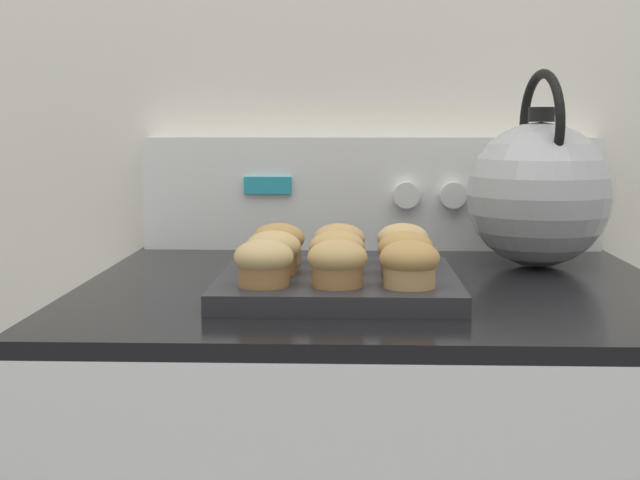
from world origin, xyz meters
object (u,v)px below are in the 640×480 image
(muffin_r1_c2, at_px, (406,253))
(muffin_r0_c1, at_px, (337,263))
(muffin_r2_c1, at_px, (339,244))
(muffin_r2_c2, at_px, (403,243))
(muffin_r1_c1, at_px, (337,252))
(muffin_r0_c2, at_px, (410,264))
(muffin_r1_c0, at_px, (273,252))
(muffin_pan, at_px, (338,283))
(muffin_r0_c0, at_px, (264,263))
(tea_kettle, at_px, (539,192))
(muffin_r2_c0, at_px, (279,243))

(muffin_r1_c2, bearing_deg, muffin_r0_c1, -135.97)
(muffin_r2_c1, bearing_deg, muffin_r2_c2, 4.20)
(muffin_r1_c1, distance_m, muffin_r1_c2, 0.08)
(muffin_r0_c2, bearing_deg, muffin_r1_c1, 134.58)
(muffin_r1_c1, bearing_deg, muffin_r0_c1, -88.68)
(muffin_r0_c2, xyz_separation_m, muffin_r1_c0, (-0.15, 0.08, 0.00))
(muffin_r1_c0, bearing_deg, muffin_r0_c1, -45.02)
(muffin_pan, height_order, muffin_r2_c1, muffin_r2_c1)
(muffin_r0_c0, bearing_deg, muffin_pan, 44.29)
(muffin_pan, height_order, muffin_r0_c1, muffin_r0_c1)
(muffin_r1_c2, relative_size, muffin_r2_c1, 1.00)
(muffin_r0_c0, relative_size, muffin_r1_c0, 1.00)
(muffin_r0_c1, relative_size, tea_kettle, 0.24)
(muffin_r2_c2, bearing_deg, muffin_r0_c1, -116.64)
(muffin_r0_c1, xyz_separation_m, muffin_r2_c2, (0.08, 0.16, 0.00))
(muffin_r0_c1, distance_m, muffin_r1_c0, 0.11)
(muffin_r1_c0, bearing_deg, muffin_r2_c1, 45.12)
(muffin_pan, xyz_separation_m, muffin_r2_c2, (0.08, 0.08, 0.04))
(muffin_r2_c1, bearing_deg, muffin_r1_c2, -44.59)
(muffin_r1_c1, height_order, muffin_r1_c2, same)
(muffin_r0_c2, bearing_deg, muffin_r0_c1, 178.10)
(muffin_r0_c1, distance_m, muffin_r2_c2, 0.18)
(muffin_r2_c0, bearing_deg, muffin_r0_c2, -45.54)
(muffin_r1_c1, xyz_separation_m, muffin_r2_c2, (0.08, 0.08, 0.00))
(muffin_r1_c1, xyz_separation_m, muffin_r2_c1, (0.00, 0.07, 0.00))
(muffin_r2_c1, distance_m, tea_kettle, 0.31)
(muffin_r1_c0, xyz_separation_m, muffin_r1_c1, (0.07, 0.00, 0.00))
(muffin_pan, height_order, tea_kettle, tea_kettle)
(muffin_r1_c2, bearing_deg, muffin_r1_c1, 177.98)
(muffin_pan, xyz_separation_m, muffin_r0_c1, (0.00, -0.08, 0.04))
(muffin_r0_c2, height_order, muffin_r2_c0, same)
(muffin_r2_c0, distance_m, tea_kettle, 0.38)
(muffin_r2_c1, xyz_separation_m, muffin_r2_c2, (0.08, 0.01, 0.00))
(muffin_r0_c0, distance_m, muffin_r2_c2, 0.23)
(muffin_r0_c2, xyz_separation_m, muffin_r2_c1, (-0.08, 0.16, 0.00))
(tea_kettle, bearing_deg, muffin_r0_c2, -124.25)
(muffin_r0_c0, bearing_deg, muffin_r1_c0, 87.45)
(muffin_r2_c2, bearing_deg, muffin_r0_c0, -135.07)
(muffin_r1_c0, bearing_deg, muffin_r1_c1, 1.37)
(muffin_r2_c2, bearing_deg, muffin_r1_c0, -152.21)
(muffin_pan, xyz_separation_m, muffin_r2_c0, (-0.08, 0.08, 0.04))
(muffin_r0_c1, distance_m, muffin_r0_c2, 0.08)
(muffin_r1_c2, height_order, muffin_r2_c2, same)
(muffin_r0_c0, bearing_deg, muffin_r1_c1, 45.21)
(muffin_r1_c1, xyz_separation_m, muffin_r2_c0, (-0.07, 0.08, 0.00))
(muffin_r2_c1, height_order, tea_kettle, tea_kettle)
(muffin_r0_c2, height_order, muffin_r1_c2, same)
(muffin_pan, xyz_separation_m, muffin_r0_c0, (-0.08, -0.08, 0.04))
(muffin_pan, bearing_deg, muffin_r1_c2, -1.16)
(muffin_r0_c2, relative_size, tea_kettle, 0.24)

